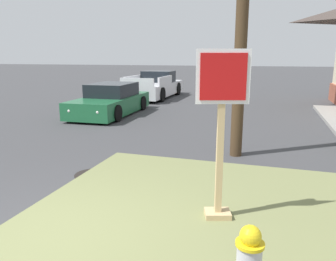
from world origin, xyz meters
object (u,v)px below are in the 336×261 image
(manhole_cover, at_px, (92,175))
(pickup_truck_white, at_px, (155,87))
(stop_sign, at_px, (220,140))
(parked_sedan_green, at_px, (111,101))

(manhole_cover, xyz_separation_m, pickup_truck_white, (-3.03, 12.38, 0.61))
(stop_sign, distance_m, manhole_cover, 3.17)
(stop_sign, relative_size, manhole_cover, 3.34)
(manhole_cover, relative_size, parked_sedan_green, 0.15)
(stop_sign, height_order, manhole_cover, stop_sign)
(stop_sign, xyz_separation_m, manhole_cover, (-2.70, 1.16, -1.21))
(stop_sign, xyz_separation_m, pickup_truck_white, (-5.73, 13.54, -0.60))
(stop_sign, relative_size, pickup_truck_white, 0.42)
(parked_sedan_green, bearing_deg, stop_sign, -54.08)
(manhole_cover, bearing_deg, stop_sign, -23.25)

